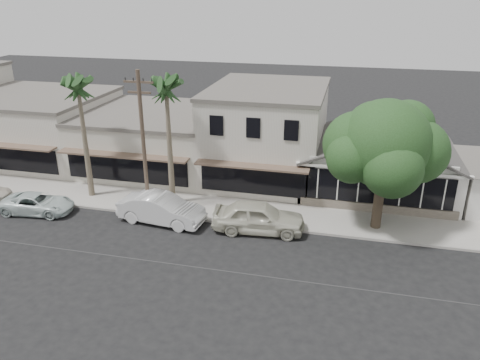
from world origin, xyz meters
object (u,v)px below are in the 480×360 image
(shade_tree, at_px, (384,145))
(car_0, at_px, (259,217))
(utility_pole, at_px, (143,141))
(car_1, at_px, (161,209))
(car_2, at_px, (37,203))

(shade_tree, bearing_deg, car_0, -162.41)
(utility_pole, height_order, car_1, utility_pole)
(utility_pole, bearing_deg, car_2, -167.63)
(car_1, bearing_deg, car_2, 100.49)
(car_1, relative_size, car_2, 1.18)
(car_1, height_order, shade_tree, shade_tree)
(shade_tree, bearing_deg, car_1, -169.41)
(utility_pole, xyz_separation_m, car_2, (-6.89, -1.51, -4.16))
(shade_tree, bearing_deg, car_2, -171.84)
(utility_pole, bearing_deg, shade_tree, 6.02)
(car_2, bearing_deg, shade_tree, -87.71)
(car_0, distance_m, shade_tree, 8.13)
(utility_pole, height_order, shade_tree, utility_pole)
(car_2, bearing_deg, car_1, -91.52)
(utility_pole, relative_size, car_1, 1.69)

